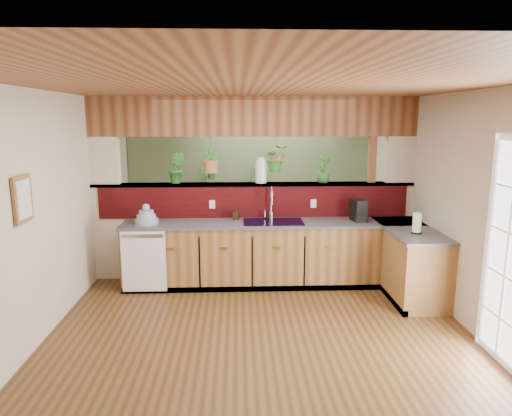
{
  "coord_description": "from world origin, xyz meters",
  "views": [
    {
      "loc": [
        -0.24,
        -5.14,
        2.3
      ],
      "look_at": [
        0.0,
        0.7,
        1.15
      ],
      "focal_mm": 32.0,
      "sensor_mm": 36.0,
      "label": 1
    }
  ],
  "objects_px": {
    "dish_stack": "(146,218)",
    "shelving_console": "(230,216)",
    "faucet": "(271,202)",
    "soap_dispenser": "(236,214)",
    "coffee_maker": "(359,211)",
    "paper_towel": "(417,223)",
    "glass_jar": "(261,170)"
  },
  "relations": [
    {
      "from": "paper_towel",
      "to": "glass_jar",
      "type": "height_order",
      "value": "glass_jar"
    },
    {
      "from": "faucet",
      "to": "soap_dispenser",
      "type": "distance_m",
      "value": 0.52
    },
    {
      "from": "faucet",
      "to": "shelving_console",
      "type": "bearing_deg",
      "value": 105.93
    },
    {
      "from": "dish_stack",
      "to": "paper_towel",
      "type": "height_order",
      "value": "same"
    },
    {
      "from": "soap_dispenser",
      "to": "glass_jar",
      "type": "distance_m",
      "value": 0.72
    },
    {
      "from": "faucet",
      "to": "coffee_maker",
      "type": "relative_size",
      "value": 1.55
    },
    {
      "from": "soap_dispenser",
      "to": "coffee_maker",
      "type": "height_order",
      "value": "coffee_maker"
    },
    {
      "from": "faucet",
      "to": "dish_stack",
      "type": "bearing_deg",
      "value": -172.94
    },
    {
      "from": "dish_stack",
      "to": "soap_dispenser",
      "type": "bearing_deg",
      "value": 10.01
    },
    {
      "from": "coffee_maker",
      "to": "glass_jar",
      "type": "xyz_separation_m",
      "value": [
        -1.34,
        0.37,
        0.53
      ]
    },
    {
      "from": "dish_stack",
      "to": "soap_dispenser",
      "type": "distance_m",
      "value": 1.22
    },
    {
      "from": "glass_jar",
      "to": "shelving_console",
      "type": "distance_m",
      "value": 2.23
    },
    {
      "from": "faucet",
      "to": "soap_dispenser",
      "type": "relative_size",
      "value": 2.75
    },
    {
      "from": "glass_jar",
      "to": "faucet",
      "type": "bearing_deg",
      "value": -58.98
    },
    {
      "from": "faucet",
      "to": "soap_dispenser",
      "type": "xyz_separation_m",
      "value": [
        -0.49,
        0.0,
        -0.17
      ]
    },
    {
      "from": "soap_dispenser",
      "to": "coffee_maker",
      "type": "distance_m",
      "value": 1.71
    },
    {
      "from": "paper_towel",
      "to": "glass_jar",
      "type": "bearing_deg",
      "value": 149.98
    },
    {
      "from": "dish_stack",
      "to": "glass_jar",
      "type": "distance_m",
      "value": 1.73
    },
    {
      "from": "paper_towel",
      "to": "soap_dispenser",
      "type": "bearing_deg",
      "value": 158.79
    },
    {
      "from": "faucet",
      "to": "dish_stack",
      "type": "distance_m",
      "value": 1.72
    },
    {
      "from": "faucet",
      "to": "paper_towel",
      "type": "relative_size",
      "value": 1.69
    },
    {
      "from": "dish_stack",
      "to": "soap_dispenser",
      "type": "height_order",
      "value": "dish_stack"
    },
    {
      "from": "faucet",
      "to": "shelving_console",
      "type": "relative_size",
      "value": 0.3
    },
    {
      "from": "faucet",
      "to": "paper_towel",
      "type": "height_order",
      "value": "faucet"
    },
    {
      "from": "dish_stack",
      "to": "paper_towel",
      "type": "relative_size",
      "value": 1.14
    },
    {
      "from": "dish_stack",
      "to": "coffee_maker",
      "type": "bearing_deg",
      "value": 1.08
    },
    {
      "from": "soap_dispenser",
      "to": "coffee_maker",
      "type": "relative_size",
      "value": 0.56
    },
    {
      "from": "paper_towel",
      "to": "shelving_console",
      "type": "height_order",
      "value": "paper_towel"
    },
    {
      "from": "dish_stack",
      "to": "faucet",
      "type": "bearing_deg",
      "value": 7.06
    },
    {
      "from": "shelving_console",
      "to": "glass_jar",
      "type": "bearing_deg",
      "value": -78.21
    },
    {
      "from": "glass_jar",
      "to": "paper_towel",
      "type": "bearing_deg",
      "value": -30.02
    },
    {
      "from": "dish_stack",
      "to": "shelving_console",
      "type": "xyz_separation_m",
      "value": [
        1.09,
        2.33,
        -0.49
      ]
    }
  ]
}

